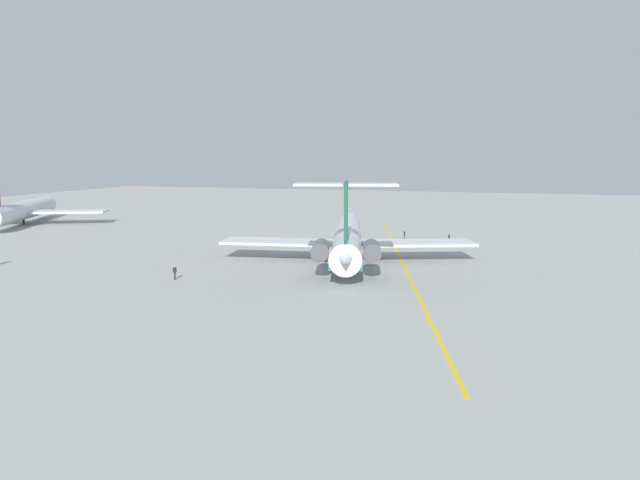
{
  "coord_description": "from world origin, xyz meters",
  "views": [
    {
      "loc": [
        -84.25,
        -11.52,
        14.91
      ],
      "look_at": [
        -3.17,
        13.7,
        2.75
      ],
      "focal_mm": 34.19,
      "sensor_mm": 36.0,
      "label": 1
    }
  ],
  "objects_px": {
    "safety_cone_nose": "(253,237)",
    "ground_crew_near_tail": "(405,234)",
    "ground_crew_near_nose": "(175,271)",
    "airliner_mid_left": "(24,210)",
    "main_jetliner": "(347,239)",
    "ground_crew_portside": "(449,237)",
    "safety_cone_wingtip": "(266,237)"
  },
  "relations": [
    {
      "from": "ground_crew_near_nose",
      "to": "ground_crew_portside",
      "type": "bearing_deg",
      "value": -85.04
    },
    {
      "from": "ground_crew_near_nose",
      "to": "safety_cone_nose",
      "type": "height_order",
      "value": "ground_crew_near_nose"
    },
    {
      "from": "main_jetliner",
      "to": "ground_crew_near_tail",
      "type": "distance_m",
      "value": 24.18
    },
    {
      "from": "airliner_mid_left",
      "to": "main_jetliner",
      "type": "bearing_deg",
      "value": -131.33
    },
    {
      "from": "ground_crew_near_nose",
      "to": "safety_cone_nose",
      "type": "distance_m",
      "value": 35.32
    },
    {
      "from": "main_jetliner",
      "to": "safety_cone_wingtip",
      "type": "xyz_separation_m",
      "value": [
        18.6,
        19.63,
        -2.91
      ]
    },
    {
      "from": "safety_cone_nose",
      "to": "ground_crew_near_nose",
      "type": "bearing_deg",
      "value": -171.66
    },
    {
      "from": "airliner_mid_left",
      "to": "safety_cone_wingtip",
      "type": "xyz_separation_m",
      "value": [
        -5.09,
        -57.08,
        -2.75
      ]
    },
    {
      "from": "ground_crew_near_tail",
      "to": "ground_crew_near_nose",
      "type": "bearing_deg",
      "value": 52.06
    },
    {
      "from": "main_jetliner",
      "to": "airliner_mid_left",
      "type": "bearing_deg",
      "value": 58.88
    },
    {
      "from": "main_jetliner",
      "to": "ground_crew_portside",
      "type": "bearing_deg",
      "value": -42.79
    },
    {
      "from": "ground_crew_near_nose",
      "to": "ground_crew_portside",
      "type": "relative_size",
      "value": 1.0
    },
    {
      "from": "safety_cone_wingtip",
      "to": "ground_crew_portside",
      "type": "bearing_deg",
      "value": -84.95
    },
    {
      "from": "airliner_mid_left",
      "to": "ground_crew_near_tail",
      "type": "height_order",
      "value": "airliner_mid_left"
    },
    {
      "from": "ground_crew_near_tail",
      "to": "safety_cone_nose",
      "type": "relative_size",
      "value": 3.06
    },
    {
      "from": "main_jetliner",
      "to": "airliner_mid_left",
      "type": "distance_m",
      "value": 80.29
    },
    {
      "from": "airliner_mid_left",
      "to": "ground_crew_portside",
      "type": "bearing_deg",
      "value": -115.66
    },
    {
      "from": "ground_crew_near_nose",
      "to": "safety_cone_nose",
      "type": "relative_size",
      "value": 3.19
    },
    {
      "from": "ground_crew_near_tail",
      "to": "safety_cone_wingtip",
      "type": "height_order",
      "value": "ground_crew_near_tail"
    },
    {
      "from": "ground_crew_near_tail",
      "to": "safety_cone_wingtip",
      "type": "bearing_deg",
      "value": 0.8
    },
    {
      "from": "ground_crew_near_nose",
      "to": "safety_cone_wingtip",
      "type": "height_order",
      "value": "ground_crew_near_nose"
    },
    {
      "from": "ground_crew_near_tail",
      "to": "safety_cone_wingtip",
      "type": "xyz_separation_m",
      "value": [
        -5.15,
        23.61,
        -0.79
      ]
    },
    {
      "from": "safety_cone_wingtip",
      "to": "ground_crew_near_nose",
      "type": "bearing_deg",
      "value": -175.08
    },
    {
      "from": "ground_crew_portside",
      "to": "safety_cone_nose",
      "type": "distance_m",
      "value": 33.65
    },
    {
      "from": "main_jetliner",
      "to": "safety_cone_wingtip",
      "type": "relative_size",
      "value": 72.1
    },
    {
      "from": "ground_crew_near_tail",
      "to": "safety_cone_nose",
      "type": "xyz_separation_m",
      "value": [
        -6.31,
        25.62,
        -0.79
      ]
    },
    {
      "from": "ground_crew_near_nose",
      "to": "safety_cone_wingtip",
      "type": "bearing_deg",
      "value": -44.07
    },
    {
      "from": "airliner_mid_left",
      "to": "safety_cone_nose",
      "type": "distance_m",
      "value": 55.49
    },
    {
      "from": "airliner_mid_left",
      "to": "ground_crew_near_tail",
      "type": "bearing_deg",
      "value": -114.12
    },
    {
      "from": "ground_crew_near_tail",
      "to": "safety_cone_nose",
      "type": "height_order",
      "value": "ground_crew_near_tail"
    },
    {
      "from": "safety_cone_nose",
      "to": "ground_crew_near_tail",
      "type": "bearing_deg",
      "value": -76.15
    },
    {
      "from": "safety_cone_nose",
      "to": "airliner_mid_left",
      "type": "bearing_deg",
      "value": 83.52
    }
  ]
}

